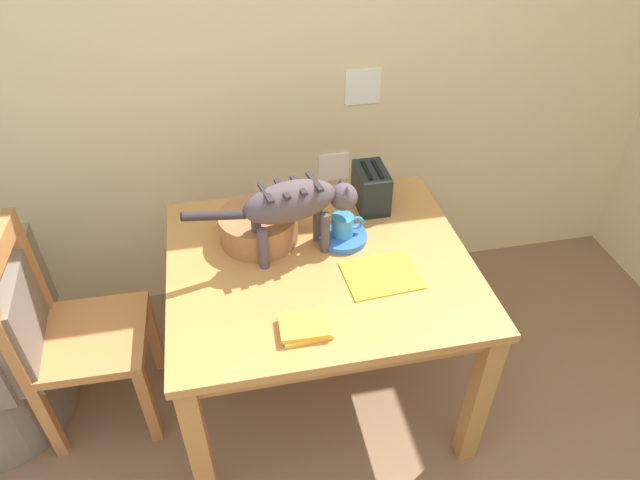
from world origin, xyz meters
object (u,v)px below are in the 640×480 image
dining_table (320,279)px  magazine (382,275)px  wicker_basket (259,226)px  saucer_bowl (342,237)px  cat (296,204)px  wooden_chair_near (78,336)px  coffee_mug (343,225)px  book_stack (305,327)px  toaster (371,188)px

dining_table → magazine: size_ratio=4.22×
magazine → wicker_basket: wicker_basket is taller
saucer_bowl → wicker_basket: size_ratio=0.64×
dining_table → cat: cat is taller
cat → wooden_chair_near: (-0.87, 0.00, -0.50)m
coffee_mug → magazine: bearing=-69.3°
book_stack → wooden_chair_near: bearing=153.8°
magazine → wicker_basket: bearing=139.6°
dining_table → wicker_basket: size_ratio=3.72×
coffee_mug → wicker_basket: (-0.32, 0.07, -0.01)m
saucer_bowl → wooden_chair_near: size_ratio=0.20×
toaster → wooden_chair_near: bearing=-169.0°
magazine → toaster: 0.45m
coffee_mug → wicker_basket: bearing=167.7°
wicker_basket → toaster: bearing=15.6°
cat → wicker_basket: 0.23m
book_stack → toaster: size_ratio=0.84×
wooden_chair_near → cat: bearing=91.0°
toaster → wicker_basket: bearing=-164.4°
coffee_mug → toaster: size_ratio=0.63×
cat → magazine: size_ratio=2.39×
cat → book_stack: size_ratio=3.79×
dining_table → magazine: (0.20, -0.12, 0.09)m
magazine → book_stack: size_ratio=1.58×
cat → magazine: bearing=43.2°
coffee_mug → wicker_basket: wicker_basket is taller
dining_table → cat: 0.33m
coffee_mug → book_stack: (-0.23, -0.44, -0.05)m
wicker_basket → toaster: toaster is taller
dining_table → book_stack: size_ratio=6.68×
book_stack → coffee_mug: bearing=62.1°
book_stack → wooden_chair_near: (-0.82, 0.40, -0.30)m
wicker_basket → cat: bearing=-38.8°
magazine → book_stack: (-0.32, -0.20, 0.01)m
dining_table → saucer_bowl: saucer_bowl is taller
dining_table → coffee_mug: size_ratio=8.80×
dining_table → cat: size_ratio=1.76×
saucer_bowl → book_stack: 0.49m
saucer_bowl → magazine: 0.25m
magazine → book_stack: 0.38m
saucer_bowl → magazine: (0.09, -0.23, -0.01)m
saucer_bowl → toaster: (0.17, 0.20, 0.07)m
magazine → toaster: bearing=76.4°
cat → magazine: 0.40m
book_stack → wicker_basket: wicker_basket is taller
saucer_bowl → toaster: toaster is taller
coffee_mug → magazine: coffee_mug is taller
magazine → wooden_chair_near: size_ratio=0.28×
book_stack → toaster: bearing=58.3°
toaster → wooden_chair_near: wooden_chair_near is taller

